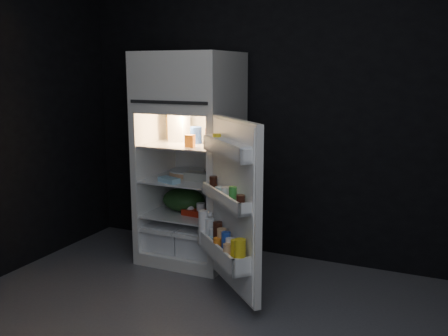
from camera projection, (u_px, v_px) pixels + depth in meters
The scene contains 16 objects.
wall_back at pixel (296, 104), 4.20m from camera, with size 4.00×0.00×2.70m, color black.
refrigerator at pixel (192, 151), 4.26m from camera, with size 0.76×0.71×1.78m.
fridge_door at pixel (231, 210), 3.49m from camera, with size 0.65×0.64×1.22m.
milk_jug at pixel (179, 128), 4.30m from camera, with size 0.14×0.14×0.24m, color white.
mayo_jar at pixel (196, 135), 4.19m from camera, with size 0.10×0.10×0.14m, color #1D3FA1.
jam_jar at pixel (210, 136), 4.17m from camera, with size 0.09×0.09×0.13m, color black.
amber_bottle at pixel (171, 127), 4.40m from camera, with size 0.09×0.09×0.22m, color orange.
small_carton at pixel (190, 141), 3.99m from camera, with size 0.07×0.05×0.10m, color orange.
egg_carton at pixel (202, 177), 4.14m from camera, with size 0.29×0.11×0.07m, color #98988A.
pie at pixel (187, 173), 4.36m from camera, with size 0.32×0.32×0.04m, color tan.
flat_package at pixel (169, 180), 4.10m from camera, with size 0.18×0.09×0.04m, color #88BAD2.
wrapped_pkg at pixel (222, 173), 4.34m from camera, with size 0.11×0.09×0.05m, color beige.
produce_bag at pixel (184, 200), 4.35m from camera, with size 0.38×0.32×0.20m, color #193815.
yogurt_tray at pixel (196, 212), 4.22m from camera, with size 0.23×0.12×0.05m, color #A21E0D.
small_can_red at pixel (218, 205), 4.36m from camera, with size 0.06×0.06×0.09m, color #A21E0D.
small_can_silver at pixel (222, 207), 4.32m from camera, with size 0.06×0.06×0.09m, color silver.
Camera 1 is at (1.19, -2.40, 1.64)m, focal length 40.00 mm.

